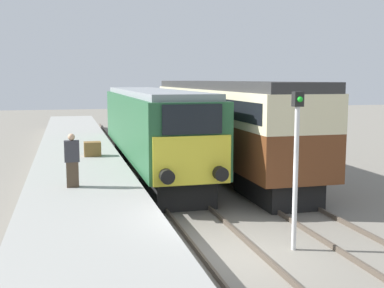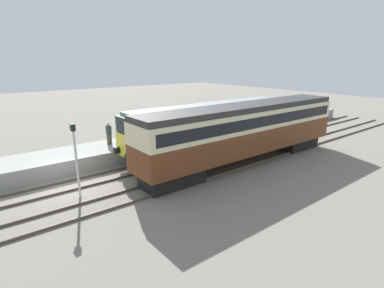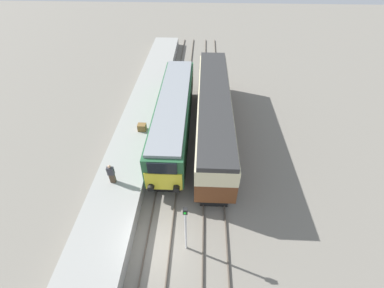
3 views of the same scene
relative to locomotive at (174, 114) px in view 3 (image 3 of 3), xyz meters
name	(u,v)px [view 3 (image 3 of 3)]	position (x,y,z in m)	size (l,w,h in m)	color
ground_plane	(158,246)	(0.00, -10.88, -2.14)	(120.00, 120.00, 0.00)	slate
platform_left	(132,149)	(-3.30, -2.88, -1.62)	(3.50, 50.00, 1.04)	gray
rails_near_track	(168,182)	(0.00, -5.88, -2.07)	(1.51, 60.00, 0.14)	#4C4238
rails_far_track	(213,183)	(3.40, -5.88, -2.07)	(1.50, 60.00, 0.14)	#4C4238
locomotive	(174,114)	(0.00, 0.00, 0.00)	(2.70, 15.10, 3.79)	black
passenger_carriage	(214,110)	(3.40, 0.13, 0.37)	(2.75, 16.84, 4.17)	black
person_on_platform	(111,174)	(-3.60, -6.87, -0.30)	(0.44, 0.26, 1.62)	#473828
signal_post	(186,227)	(1.70, -10.90, 0.22)	(0.24, 0.28, 3.96)	silver
luggage_crate	(142,127)	(-2.71, -1.01, -0.80)	(0.70, 0.56, 0.60)	brown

